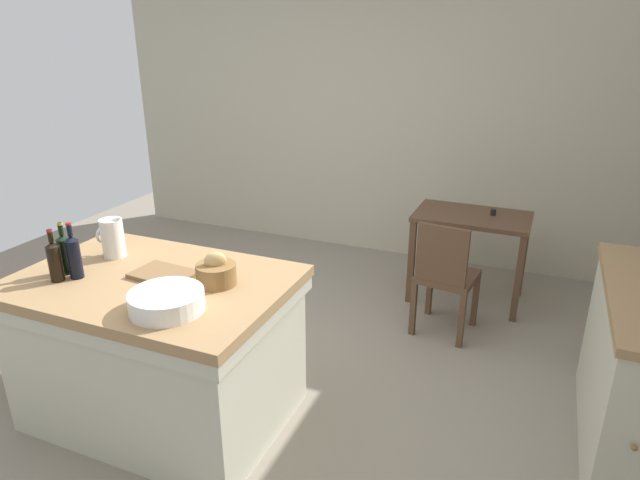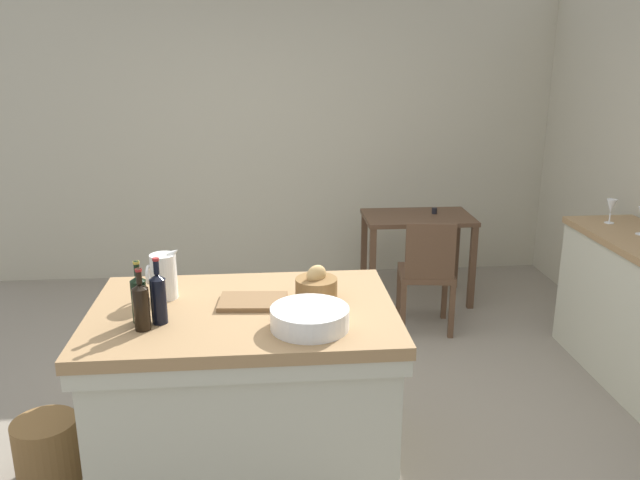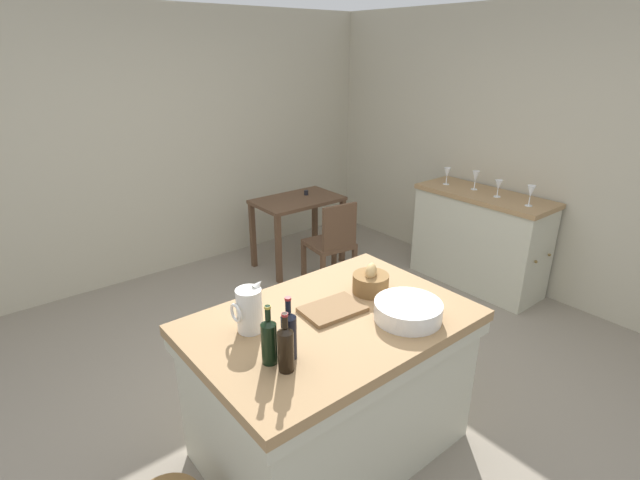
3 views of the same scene
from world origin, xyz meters
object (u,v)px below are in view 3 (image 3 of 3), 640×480
Objects in this scene: side_cabinet at (479,239)px; wine_glass_middle at (476,177)px; cutting_board at (333,309)px; wine_glass_right at (447,173)px; wash_bowl at (408,311)px; wine_glass_left at (498,185)px; wine_bottle_green at (286,348)px; wine_glass_far_left at (531,192)px; pitcher at (249,310)px; island_table at (331,380)px; wine_bottle_dark at (289,334)px; bread_basket at (371,282)px; wine_bottle_amber at (269,340)px; writing_desk at (298,210)px; wooden_chair at (332,242)px.

side_cabinet is 7.15× the size of wine_glass_middle.
side_cabinet is 0.61m from wine_glass_middle.
wine_glass_right reaches higher than cutting_board.
side_cabinet is at bearing 24.01° from wash_bowl.
cutting_board is 1.83× the size of wine_glass_middle.
cutting_board is 2.49m from wine_glass_left.
wine_glass_far_left is at bearing 9.24° from wine_bottle_green.
side_cabinet is at bearing 17.50° from wine_bottle_green.
pitcher reaches higher than wash_bowl.
island_table is at bearing -166.75° from wine_glass_left.
wine_bottle_dark is 2.95m from wine_glass_left.
bread_basket is 0.86m from wine_bottle_amber.
wine_bottle_amber reaches higher than wine_glass_right.
wine_glass_left is at bearing 8.18° from pitcher.
wine_bottle_dark reaches higher than wine_glass_middle.
wine_bottle_green is at bearing -160.20° from wine_glass_middle.
wine_glass_right is at bearing 24.89° from island_table.
wash_bowl is at bearing -155.99° from side_cabinet.
wine_bottle_amber is (-0.09, 0.03, -0.01)m from wine_bottle_dark.
wine_glass_left is (-0.02, -0.13, 0.57)m from side_cabinet.
side_cabinet reaches higher than island_table.
wine_bottle_amber is 1.75× the size of wine_glass_right.
writing_desk is 2.96m from wine_bottle_dark.
wine_bottle_green is 2.93m from wine_glass_far_left.
writing_desk is 5.01× the size of wine_glass_far_left.
side_cabinet is at bearing 16.03° from island_table.
writing_desk is at bearing 135.62° from wine_glass_right.
wine_bottle_green is at bearing -127.36° from writing_desk.
wine_glass_far_left is (-0.05, -0.46, 0.59)m from side_cabinet.
wine_bottle_amber is (-2.96, -0.83, 0.53)m from side_cabinet.
bread_basket reaches higher than cutting_board.
side_cabinet reaches higher than cutting_board.
wine_bottle_dark is (-0.42, -0.19, 0.11)m from cutting_board.
pitcher is 1.29× the size of bread_basket.
wine_bottle_dark reaches higher than island_table.
island_table is at bearing -163.97° from side_cabinet.
side_cabinet is 3.90× the size of cutting_board.
wine_bottle_amber reaches higher than cutting_board.
wash_bowl is 1.22× the size of wine_bottle_amber.
bread_basket is at bearing -153.14° from wine_glass_right.
wine_bottle_dark is at bearing -163.36° from side_cabinet.
bread_basket is 2.10m from wine_glass_far_left.
wooden_chair is at bearing 161.00° from wine_glass_right.
cutting_board is at bearing -174.38° from bread_basket.
wine_glass_left reaches higher than island_table.
wine_glass_middle is (2.99, 0.98, 0.06)m from wine_bottle_amber.
wine_glass_left is (1.08, -1.61, 0.42)m from writing_desk.
wash_bowl is at bearing -3.81° from wine_bottle_green.
side_cabinet is 1.44m from wooden_chair.
wine_glass_middle reaches higher than wash_bowl.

